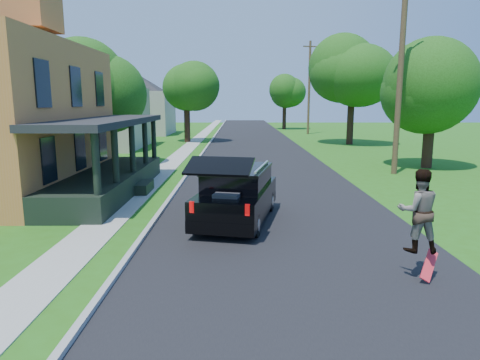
{
  "coord_description": "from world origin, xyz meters",
  "views": [
    {
      "loc": [
        -1.34,
        -11.81,
        3.78
      ],
      "look_at": [
        -1.3,
        3.0,
        1.08
      ],
      "focal_mm": 32.0,
      "sensor_mm": 36.0,
      "label": 1
    }
  ],
  "objects_px": {
    "skateboarder": "(418,211)",
    "black_suv": "(237,194)",
    "tree_right_near": "(432,82)",
    "utility_pole_near": "(401,66)"
  },
  "relations": [
    {
      "from": "black_suv",
      "to": "utility_pole_near",
      "type": "distance_m",
      "value": 13.42
    },
    {
      "from": "skateboarder",
      "to": "black_suv",
      "type": "bearing_deg",
      "value": -45.13
    },
    {
      "from": "skateboarder",
      "to": "utility_pole_near",
      "type": "height_order",
      "value": "utility_pole_near"
    },
    {
      "from": "black_suv",
      "to": "tree_right_near",
      "type": "height_order",
      "value": "tree_right_near"
    },
    {
      "from": "black_suv",
      "to": "tree_right_near",
      "type": "relative_size",
      "value": 0.68
    },
    {
      "from": "black_suv",
      "to": "utility_pole_near",
      "type": "relative_size",
      "value": 0.48
    },
    {
      "from": "skateboarder",
      "to": "tree_right_near",
      "type": "xyz_separation_m",
      "value": [
        7.13,
        15.99,
        3.41
      ]
    },
    {
      "from": "tree_right_near",
      "to": "utility_pole_near",
      "type": "xyz_separation_m",
      "value": [
        -2.61,
        -2.16,
        0.7
      ]
    },
    {
      "from": "black_suv",
      "to": "utility_pole_near",
      "type": "height_order",
      "value": "utility_pole_near"
    },
    {
      "from": "skateboarder",
      "to": "tree_right_near",
      "type": "bearing_deg",
      "value": -109.96
    }
  ]
}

